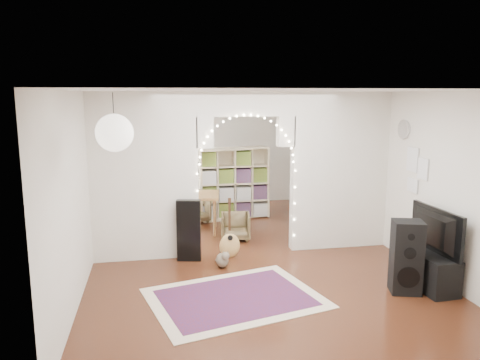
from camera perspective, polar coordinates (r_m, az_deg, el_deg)
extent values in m
plane|color=black|center=(8.10, 0.67, -8.71)|extent=(7.50, 7.50, 0.00)
cube|color=white|center=(7.66, 0.71, 10.75)|extent=(5.00, 7.50, 0.02)
cube|color=silver|center=(11.43, -3.02, 3.83)|extent=(5.00, 0.02, 2.70)
cube|color=silver|center=(4.25, 10.78, -7.59)|extent=(5.00, 0.02, 2.70)
cube|color=silver|center=(7.68, -17.91, 0.13)|extent=(0.02, 7.50, 2.70)
cube|color=silver|center=(8.61, 17.23, 1.22)|extent=(0.02, 7.50, 2.70)
cube|color=silver|center=(7.62, -11.56, 0.34)|extent=(1.70, 0.20, 2.70)
cube|color=silver|center=(8.25, 12.00, 1.08)|extent=(1.70, 0.20, 2.70)
cube|color=silver|center=(7.66, 0.71, 9.25)|extent=(1.60, 0.20, 0.40)
cube|color=white|center=(9.43, -16.46, 2.94)|extent=(0.04, 1.20, 1.40)
cylinder|color=white|center=(8.00, 19.39, 5.85)|extent=(0.03, 0.31, 0.31)
sphere|color=white|center=(5.14, -15.05, 5.57)|extent=(0.40, 0.40, 0.40)
cube|color=maroon|center=(6.36, -0.62, -14.17)|extent=(2.50, 2.11, 0.02)
cube|color=black|center=(7.59, -6.25, -6.14)|extent=(0.40, 0.20, 1.00)
ellipsoid|color=tan|center=(7.71, -1.27, -6.93)|extent=(0.36, 0.20, 0.41)
cube|color=black|center=(7.61, -1.28, -4.47)|extent=(0.04, 0.03, 0.47)
cube|color=black|center=(7.55, -1.29, -2.60)|extent=(0.06, 0.04, 0.10)
ellipsoid|color=brown|center=(7.39, -2.17, -9.74)|extent=(0.26, 0.34, 0.22)
sphere|color=brown|center=(7.25, -1.79, -9.25)|extent=(0.15, 0.15, 0.13)
cone|color=brown|center=(7.22, -2.04, -8.80)|extent=(0.04, 0.04, 0.04)
cone|color=brown|center=(7.23, -1.54, -8.77)|extent=(0.04, 0.04, 0.04)
cylinder|color=brown|center=(7.56, -2.66, -9.86)|extent=(0.08, 0.20, 0.07)
cube|color=black|center=(6.75, 19.62, -8.83)|extent=(0.47, 0.43, 1.00)
cylinder|color=black|center=(6.67, 19.86, -11.10)|extent=(0.28, 0.10, 0.29)
cylinder|color=black|center=(6.56, 20.03, -8.40)|extent=(0.15, 0.06, 0.16)
cylinder|color=black|center=(6.49, 20.16, -6.54)|extent=(0.09, 0.04, 0.09)
cube|color=black|center=(7.14, 21.79, -10.04)|extent=(0.45, 1.02, 0.50)
imported|color=black|center=(6.97, 22.10, -5.72)|extent=(0.19, 1.08, 0.62)
cube|color=beige|center=(10.10, -0.73, -0.37)|extent=(1.54, 0.68, 1.54)
cube|color=brown|center=(9.11, -6.39, -1.86)|extent=(1.31, 0.98, 0.05)
cylinder|color=brown|center=(8.94, -9.83, -4.67)|extent=(0.05, 0.05, 0.70)
cylinder|color=brown|center=(8.86, -3.14, -4.67)|extent=(0.05, 0.05, 0.70)
cylinder|color=brown|center=(9.56, -9.31, -3.68)|extent=(0.05, 0.05, 0.70)
cylinder|color=brown|center=(9.48, -3.05, -3.67)|extent=(0.05, 0.05, 0.70)
imported|color=silver|center=(9.08, -6.40, -1.12)|extent=(0.21, 0.21, 0.19)
imported|color=brown|center=(9.88, -5.52, -3.76)|extent=(0.68, 0.69, 0.49)
imported|color=brown|center=(8.70, -0.55, -5.68)|extent=(0.59, 0.60, 0.49)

